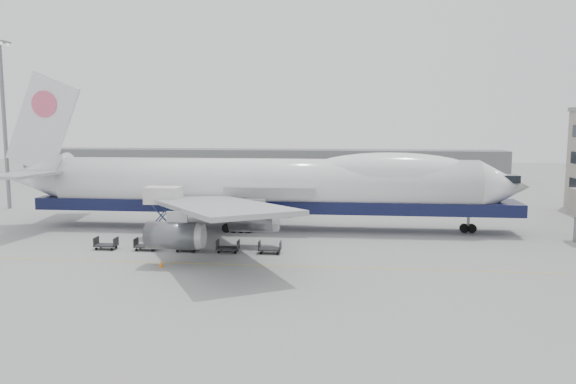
# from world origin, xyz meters

# --- Properties ---
(ground) EXTENTS (260.00, 260.00, 0.00)m
(ground) POSITION_xyz_m (0.00, 0.00, 0.00)
(ground) COLOR gray
(ground) RESTS_ON ground
(apron_line) EXTENTS (60.00, 0.15, 0.01)m
(apron_line) POSITION_xyz_m (0.00, -6.00, 0.01)
(apron_line) COLOR gold
(apron_line) RESTS_ON ground
(hangar) EXTENTS (110.00, 8.00, 7.00)m
(hangar) POSITION_xyz_m (-10.00, 70.00, 3.50)
(hangar) COLOR slate
(hangar) RESTS_ON ground
(floodlight_mast) EXTENTS (2.40, 2.40, 25.43)m
(floodlight_mast) POSITION_xyz_m (-42.00, 24.00, 14.27)
(floodlight_mast) COLOR slate
(floodlight_mast) RESTS_ON ground
(airliner) EXTENTS (67.00, 55.30, 19.98)m
(airliner) POSITION_xyz_m (0.64, 12.00, 5.62)
(airliner) COLOR white
(airliner) RESTS_ON ground
(catering_truck) EXTENTS (4.47, 3.14, 5.98)m
(catering_truck) POSITION_xyz_m (-10.96, 5.38, 3.42)
(catering_truck) COLOR navy
(catering_truck) RESTS_ON ground
(traffic_cone) EXTENTS (0.40, 0.40, 0.59)m
(traffic_cone) POSITION_xyz_m (-6.99, -7.58, 0.28)
(traffic_cone) COLOR orange
(traffic_cone) RESTS_ON ground
(dolly_0) EXTENTS (2.30, 1.35, 1.30)m
(dolly_0) POSITION_xyz_m (-15.17, -1.17, 0.53)
(dolly_0) COLOR #2D2D30
(dolly_0) RESTS_ON ground
(dolly_1) EXTENTS (2.30, 1.35, 1.30)m
(dolly_1) POSITION_xyz_m (-10.77, -1.17, 0.53)
(dolly_1) COLOR #2D2D30
(dolly_1) RESTS_ON ground
(dolly_2) EXTENTS (2.30, 1.35, 1.30)m
(dolly_2) POSITION_xyz_m (-6.37, -1.17, 0.53)
(dolly_2) COLOR #2D2D30
(dolly_2) RESTS_ON ground
(dolly_3) EXTENTS (2.30, 1.35, 1.30)m
(dolly_3) POSITION_xyz_m (-1.98, -1.17, 0.53)
(dolly_3) COLOR #2D2D30
(dolly_3) RESTS_ON ground
(dolly_4) EXTENTS (2.30, 1.35, 1.30)m
(dolly_4) POSITION_xyz_m (2.42, -1.17, 0.53)
(dolly_4) COLOR #2D2D30
(dolly_4) RESTS_ON ground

